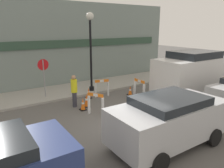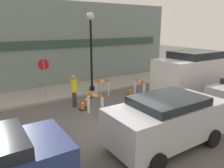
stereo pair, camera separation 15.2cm
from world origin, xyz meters
The scene contains 17 objects.
ground_plane centered at (0.00, 0.00, 0.00)m, with size 60.00×60.00×0.00m, color #565451.
sidewalk_slab centered at (0.00, 5.96, 0.06)m, with size 18.00×2.92×0.13m.
storefront_facade centered at (0.00, 7.49, 2.75)m, with size 18.00×0.22×5.50m.
streetlamp_post centered at (1.04, 4.97, 3.08)m, with size 0.44×0.44×4.55m.
stop_sign centered at (-1.69, 5.24, 1.54)m, with size 0.60×0.06×2.10m.
barricade_0 centered at (2.73, 2.54, 0.58)m, with size 0.17×0.89×1.07m.
barricade_1 centered at (1.16, 3.95, 0.53)m, with size 0.82×0.31×0.99m.
barricade_2 centered at (-0.47, 1.76, 0.55)m, with size 0.51×0.74×1.03m.
barricade_3 centered at (0.95, 0.65, 0.52)m, with size 0.78×0.21×0.98m.
traffic_cone_0 centered at (2.66, 3.25, 0.27)m, with size 0.30×0.30×0.55m.
traffic_cone_1 centered at (-0.27, 0.91, 0.23)m, with size 0.30×0.30×0.48m.
traffic_cone_2 centered at (0.37, 4.08, 0.29)m, with size 0.30×0.30×0.61m.
traffic_cone_3 centered at (-0.34, 2.94, 0.33)m, with size 0.30×0.30×0.67m.
traffic_cone_4 centered at (-0.69, 2.64, 0.29)m, with size 0.30×0.30×0.60m.
person_worker centered at (-0.83, 3.26, 0.88)m, with size 0.41×0.41×1.62m.
parked_car_1 centered at (0.28, -1.82, 0.97)m, with size 4.11×2.00×1.72m.
work_van centered at (5.81, 1.41, 1.38)m, with size 4.84×2.26×2.55m.
Camera 2 is at (-4.84, -6.43, 3.90)m, focal length 35.00 mm.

